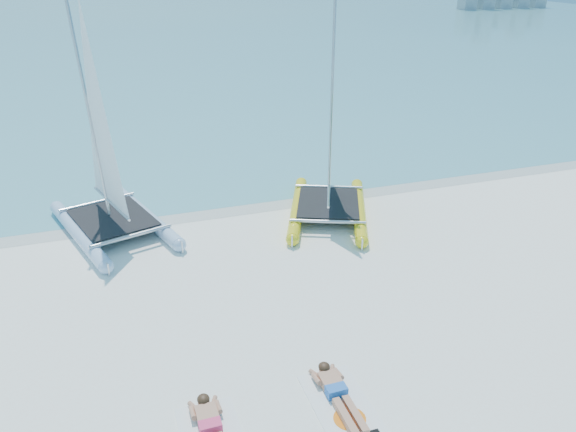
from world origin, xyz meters
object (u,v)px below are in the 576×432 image
(catamaran_yellow, at_px, (330,147))
(sunbather_b, at_px, (337,393))
(catamaran_blue, at_px, (104,164))
(towel_b, at_px, (341,405))
(sunbather_a, at_px, (211,429))

(catamaran_yellow, relative_size, sunbather_b, 3.67)
(catamaran_blue, bearing_deg, towel_b, -84.78)
(catamaran_blue, bearing_deg, catamaran_yellow, -22.04)
(catamaran_blue, relative_size, towel_b, 3.62)
(sunbather_a, bearing_deg, catamaran_yellow, 55.87)
(catamaran_yellow, relative_size, sunbather_a, 3.67)
(catamaran_yellow, distance_m, towel_b, 8.63)
(catamaran_blue, bearing_deg, sunbather_a, -99.12)
(catamaran_yellow, xyz_separation_m, sunbather_a, (-5.27, -7.77, -1.88))
(catamaran_blue, xyz_separation_m, sunbather_b, (3.42, -8.24, -1.88))
(catamaran_blue, height_order, sunbather_b, catamaran_blue)
(towel_b, distance_m, sunbather_b, 0.22)
(catamaran_yellow, bearing_deg, catamaran_blue, -162.07)
(catamaran_yellow, bearing_deg, towel_b, -87.66)
(sunbather_b, bearing_deg, catamaran_blue, 112.53)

